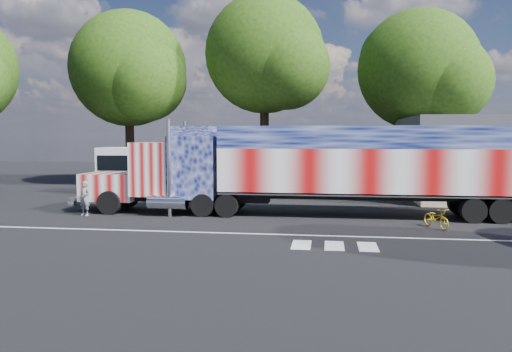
# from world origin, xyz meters

# --- Properties ---
(ground) EXTENTS (100.00, 100.00, 0.00)m
(ground) POSITION_xyz_m (0.00, 0.00, 0.00)
(ground) COLOR black
(lane_markings) EXTENTS (30.00, 2.67, 0.01)m
(lane_markings) POSITION_xyz_m (1.71, -3.77, 0.01)
(lane_markings) COLOR silver
(lane_markings) RESTS_ON ground
(semi_truck) EXTENTS (22.63, 3.58, 4.83)m
(semi_truck) POSITION_xyz_m (2.92, 2.27, 2.48)
(semi_truck) COLOR black
(semi_truck) RESTS_ON ground
(coach_bus) EXTENTS (11.07, 2.58, 3.22)m
(coach_bus) POSITION_xyz_m (-6.27, 9.89, 1.67)
(coach_bus) COLOR white
(coach_bus) RESTS_ON ground
(woman) EXTENTS (0.74, 0.60, 1.75)m
(woman) POSITION_xyz_m (-8.37, 0.48, 0.87)
(woman) COLOR slate
(woman) RESTS_ON ground
(bicycle) EXTENTS (1.23, 1.78, 0.89)m
(bicycle) POSITION_xyz_m (8.44, -0.61, 0.44)
(bicycle) COLOR gold
(bicycle) RESTS_ON ground
(tree_n_mid) EXTENTS (9.65, 9.19, 14.96)m
(tree_n_mid) POSITION_xyz_m (-1.02, 15.92, 10.29)
(tree_n_mid) COLOR black
(tree_n_mid) RESTS_ON ground
(tree_nw_a) EXTENTS (9.68, 9.22, 14.00)m
(tree_nw_a) POSITION_xyz_m (-11.99, 15.65, 9.33)
(tree_nw_a) COLOR black
(tree_nw_a) RESTS_ON ground
(tree_ne_a) EXTENTS (9.61, 9.15, 13.64)m
(tree_ne_a) POSITION_xyz_m (10.71, 16.86, 9.01)
(tree_ne_a) COLOR black
(tree_ne_a) RESTS_ON ground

